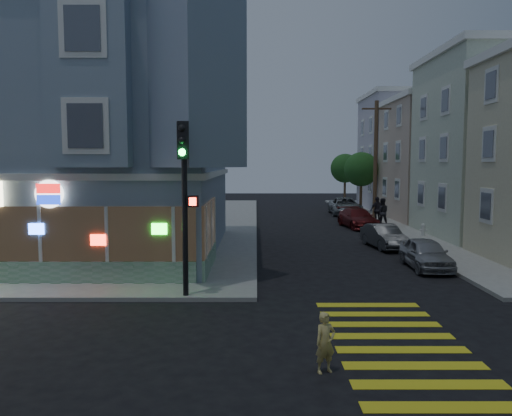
{
  "coord_description": "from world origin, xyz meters",
  "views": [
    {
      "loc": [
        2.97,
        -13.83,
        4.51
      ],
      "look_at": [
        2.96,
        6.75,
        2.64
      ],
      "focal_mm": 35.0,
      "sensor_mm": 36.0,
      "label": 1
    }
  ],
  "objects_px": {
    "running_child": "(325,343)",
    "fire_hydrant": "(423,229)",
    "street_tree_far": "(345,168)",
    "parked_car_a": "(426,254)",
    "street_tree_near": "(361,169)",
    "parked_car_c": "(358,218)",
    "pedestrian_b": "(377,210)",
    "parked_car_b": "(384,236)",
    "traffic_signal": "(184,179)",
    "pedestrian_a": "(382,212)",
    "parked_car_d": "(345,206)",
    "utility_pole": "(376,159)"
  },
  "relations": [
    {
      "from": "running_child",
      "to": "parked_car_a",
      "type": "relative_size",
      "value": 0.35
    },
    {
      "from": "parked_car_b",
      "to": "parked_car_d",
      "type": "height_order",
      "value": "parked_car_d"
    },
    {
      "from": "parked_car_b",
      "to": "fire_hydrant",
      "type": "relative_size",
      "value": 5.19
    },
    {
      "from": "running_child",
      "to": "parked_car_c",
      "type": "bearing_deg",
      "value": 52.75
    },
    {
      "from": "pedestrian_a",
      "to": "parked_car_b",
      "type": "bearing_deg",
      "value": 84.34
    },
    {
      "from": "pedestrian_b",
      "to": "street_tree_far",
      "type": "bearing_deg",
      "value": -113.16
    },
    {
      "from": "street_tree_far",
      "to": "parked_car_c",
      "type": "xyz_separation_m",
      "value": [
        -2.16,
        -17.36,
        -3.26
      ]
    },
    {
      "from": "utility_pole",
      "to": "fire_hydrant",
      "type": "height_order",
      "value": "utility_pole"
    },
    {
      "from": "parked_car_d",
      "to": "utility_pole",
      "type": "bearing_deg",
      "value": -74.25
    },
    {
      "from": "running_child",
      "to": "pedestrian_b",
      "type": "xyz_separation_m",
      "value": [
        7.26,
        25.4,
        0.46
      ]
    },
    {
      "from": "street_tree_near",
      "to": "parked_car_d",
      "type": "bearing_deg",
      "value": -153.95
    },
    {
      "from": "pedestrian_b",
      "to": "traffic_signal",
      "type": "height_order",
      "value": "traffic_signal"
    },
    {
      "from": "running_child",
      "to": "traffic_signal",
      "type": "relative_size",
      "value": 0.23
    },
    {
      "from": "parked_car_d",
      "to": "fire_hydrant",
      "type": "relative_size",
      "value": 7.34
    },
    {
      "from": "running_child",
      "to": "parked_car_a",
      "type": "bearing_deg",
      "value": 37.28
    },
    {
      "from": "street_tree_far",
      "to": "parked_car_a",
      "type": "distance_m",
      "value": 31.11
    },
    {
      "from": "traffic_signal",
      "to": "running_child",
      "type": "bearing_deg",
      "value": -68.01
    },
    {
      "from": "parked_car_b",
      "to": "traffic_signal",
      "type": "bearing_deg",
      "value": -139.63
    },
    {
      "from": "utility_pole",
      "to": "pedestrian_b",
      "type": "distance_m",
      "value": 4.22
    },
    {
      "from": "street_tree_near",
      "to": "utility_pole",
      "type": "bearing_deg",
      "value": -91.91
    },
    {
      "from": "pedestrian_a",
      "to": "parked_car_c",
      "type": "relative_size",
      "value": 0.42
    },
    {
      "from": "street_tree_near",
      "to": "parked_car_c",
      "type": "distance_m",
      "value": 10.15
    },
    {
      "from": "parked_car_b",
      "to": "parked_car_d",
      "type": "relative_size",
      "value": 0.71
    },
    {
      "from": "parked_car_b",
      "to": "parked_car_d",
      "type": "distance_m",
      "value": 16.97
    },
    {
      "from": "utility_pole",
      "to": "street_tree_near",
      "type": "relative_size",
      "value": 1.7
    },
    {
      "from": "pedestrian_a",
      "to": "traffic_signal",
      "type": "distance_m",
      "value": 21.5
    },
    {
      "from": "running_child",
      "to": "street_tree_near",
      "type": "bearing_deg",
      "value": 52.78
    },
    {
      "from": "running_child",
      "to": "parked_car_c",
      "type": "distance_m",
      "value": 24.72
    },
    {
      "from": "pedestrian_b",
      "to": "parked_car_c",
      "type": "height_order",
      "value": "pedestrian_b"
    },
    {
      "from": "street_tree_near",
      "to": "pedestrian_b",
      "type": "height_order",
      "value": "street_tree_near"
    },
    {
      "from": "parked_car_a",
      "to": "street_tree_near",
      "type": "bearing_deg",
      "value": 85.89
    },
    {
      "from": "street_tree_near",
      "to": "street_tree_far",
      "type": "xyz_separation_m",
      "value": [
        0.0,
        8.0,
        0.0
      ]
    },
    {
      "from": "pedestrian_a",
      "to": "parked_car_a",
      "type": "height_order",
      "value": "pedestrian_a"
    },
    {
      "from": "street_tree_far",
      "to": "pedestrian_b",
      "type": "height_order",
      "value": "street_tree_far"
    },
    {
      "from": "utility_pole",
      "to": "pedestrian_a",
      "type": "bearing_deg",
      "value": -95.37
    },
    {
      "from": "running_child",
      "to": "traffic_signal",
      "type": "height_order",
      "value": "traffic_signal"
    },
    {
      "from": "pedestrian_b",
      "to": "traffic_signal",
      "type": "relative_size",
      "value": 0.34
    },
    {
      "from": "parked_car_b",
      "to": "fire_hydrant",
      "type": "bearing_deg",
      "value": 39.26
    },
    {
      "from": "running_child",
      "to": "fire_hydrant",
      "type": "bearing_deg",
      "value": 41.91
    },
    {
      "from": "running_child",
      "to": "pedestrian_b",
      "type": "relative_size",
      "value": 0.68
    },
    {
      "from": "street_tree_far",
      "to": "fire_hydrant",
      "type": "distance_m",
      "value": 22.44
    },
    {
      "from": "running_child",
      "to": "parked_car_c",
      "type": "xyz_separation_m",
      "value": [
        5.59,
        24.08,
        0.01
      ]
    },
    {
      "from": "fire_hydrant",
      "to": "pedestrian_a",
      "type": "bearing_deg",
      "value": 106.32
    },
    {
      "from": "street_tree_near",
      "to": "fire_hydrant",
      "type": "height_order",
      "value": "street_tree_near"
    },
    {
      "from": "pedestrian_b",
      "to": "fire_hydrant",
      "type": "height_order",
      "value": "pedestrian_b"
    },
    {
      "from": "street_tree_near",
      "to": "parked_car_a",
      "type": "relative_size",
      "value": 1.39
    },
    {
      "from": "fire_hydrant",
      "to": "parked_car_c",
      "type": "bearing_deg",
      "value": 121.6
    },
    {
      "from": "utility_pole",
      "to": "traffic_signal",
      "type": "distance_m",
      "value": 24.62
    },
    {
      "from": "running_child",
      "to": "pedestrian_a",
      "type": "relative_size",
      "value": 0.69
    },
    {
      "from": "parked_car_d",
      "to": "street_tree_far",
      "type": "bearing_deg",
      "value": 82.14
    }
  ]
}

